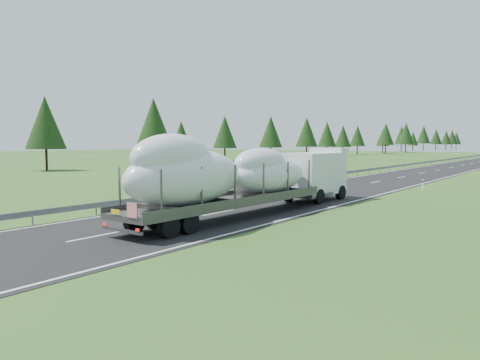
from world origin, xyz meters
The scene contains 5 objects.
ground centered at (0.00, 0.00, 0.00)m, with size 400.00×400.00×0.00m, color #2D521B.
road_surface centered at (0.00, 100.00, 0.01)m, with size 10.00×400.00×0.02m, color black.
guardrail centered at (-5.30, 99.94, 0.60)m, with size 0.10×400.00×0.76m.
tree_line_left centered at (-42.82, 121.74, 6.98)m, with size 15.02×309.73×12.21m.
boat_truck centered at (1.96, 9.16, 2.44)m, with size 3.37×20.85×4.76m.
Camera 1 is at (17.89, -13.15, 4.36)m, focal length 35.00 mm.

